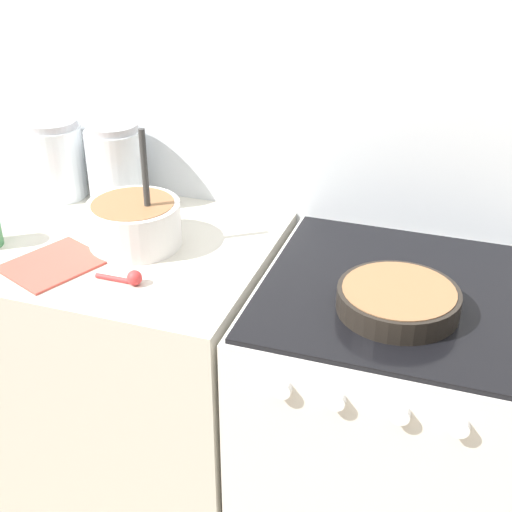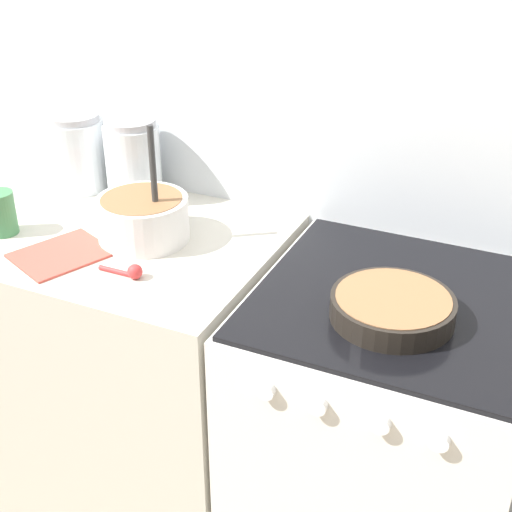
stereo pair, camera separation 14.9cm
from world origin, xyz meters
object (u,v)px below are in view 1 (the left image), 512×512
(stove, at_px, (381,437))
(mixing_bowl, at_px, (134,221))
(storage_jar_middle, at_px, (116,171))
(storage_jar_left, at_px, (56,164))
(baking_pan, at_px, (398,299))

(stove, relative_size, mixing_bowl, 2.87)
(storage_jar_middle, bearing_deg, storage_jar_left, 180.00)
(baking_pan, height_order, storage_jar_middle, storage_jar_middle)
(stove, height_order, mixing_bowl, mixing_bowl)
(baking_pan, relative_size, storage_jar_left, 1.17)
(stove, height_order, storage_jar_middle, storage_jar_middle)
(mixing_bowl, xyz_separation_m, storage_jar_left, (-0.36, 0.21, 0.03))
(mixing_bowl, relative_size, baking_pan, 1.17)
(mixing_bowl, xyz_separation_m, storage_jar_middle, (-0.16, 0.21, 0.04))
(stove, bearing_deg, mixing_bowl, 179.23)
(mixing_bowl, bearing_deg, storage_jar_middle, 127.69)
(storage_jar_left, bearing_deg, baking_pan, -16.44)
(storage_jar_left, relative_size, storage_jar_middle, 0.96)
(mixing_bowl, height_order, baking_pan, mixing_bowl)
(stove, xyz_separation_m, mixing_bowl, (-0.67, 0.01, 0.51))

